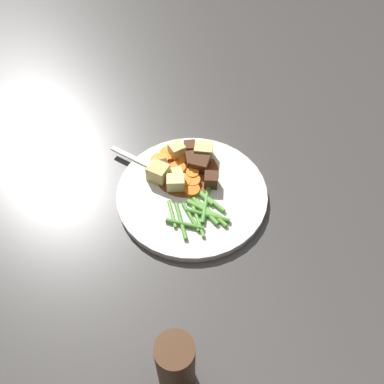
# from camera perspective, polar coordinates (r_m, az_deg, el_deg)

# --- Properties ---
(ground_plane) EXTENTS (3.00, 3.00, 0.00)m
(ground_plane) POSITION_cam_1_polar(r_m,az_deg,el_deg) (0.82, -0.00, -0.58)
(ground_plane) COLOR #423F3D
(dinner_plate) EXTENTS (0.27, 0.27, 0.01)m
(dinner_plate) POSITION_cam_1_polar(r_m,az_deg,el_deg) (0.82, -0.00, -0.29)
(dinner_plate) COLOR white
(dinner_plate) RESTS_ON ground_plane
(stew_sauce) EXTENTS (0.12, 0.12, 0.00)m
(stew_sauce) POSITION_cam_1_polar(r_m,az_deg,el_deg) (0.84, -0.74, 2.64)
(stew_sauce) COLOR brown
(stew_sauce) RESTS_ON dinner_plate
(carrot_slice_0) EXTENTS (0.04, 0.04, 0.01)m
(carrot_slice_0) POSITION_cam_1_polar(r_m,az_deg,el_deg) (0.82, 0.06, 1.39)
(carrot_slice_0) COLOR orange
(carrot_slice_0) RESTS_ON dinner_plate
(carrot_slice_1) EXTENTS (0.04, 0.04, 0.01)m
(carrot_slice_1) POSITION_cam_1_polar(r_m,az_deg,el_deg) (0.86, -1.06, 4.31)
(carrot_slice_1) COLOR orange
(carrot_slice_1) RESTS_ON dinner_plate
(carrot_slice_2) EXTENTS (0.03, 0.03, 0.01)m
(carrot_slice_2) POSITION_cam_1_polar(r_m,az_deg,el_deg) (0.84, -1.67, 3.10)
(carrot_slice_2) COLOR orange
(carrot_slice_2) RESTS_ON dinner_plate
(carrot_slice_3) EXTENTS (0.04, 0.04, 0.01)m
(carrot_slice_3) POSITION_cam_1_polar(r_m,az_deg,el_deg) (0.85, -4.17, 3.90)
(carrot_slice_3) COLOR orange
(carrot_slice_3) RESTS_ON dinner_plate
(carrot_slice_4) EXTENTS (0.04, 0.04, 0.01)m
(carrot_slice_4) POSITION_cam_1_polar(r_m,az_deg,el_deg) (0.82, -1.13, 1.32)
(carrot_slice_4) COLOR orange
(carrot_slice_4) RESTS_ON dinner_plate
(carrot_slice_5) EXTENTS (0.05, 0.05, 0.01)m
(carrot_slice_5) POSITION_cam_1_polar(r_m,az_deg,el_deg) (0.86, -3.27, 4.78)
(carrot_slice_5) COLOR orange
(carrot_slice_5) RESTS_ON dinner_plate
(carrot_slice_6) EXTENTS (0.03, 0.03, 0.01)m
(carrot_slice_6) POSITION_cam_1_polar(r_m,az_deg,el_deg) (0.83, 0.06, 2.30)
(carrot_slice_6) COLOR orange
(carrot_slice_6) RESTS_ON dinner_plate
(carrot_slice_7) EXTENTS (0.04, 0.04, 0.01)m
(carrot_slice_7) POSITION_cam_1_polar(r_m,az_deg,el_deg) (0.81, 0.08, 0.42)
(carrot_slice_7) COLOR orange
(carrot_slice_7) RESTS_ON dinner_plate
(potato_chunk_0) EXTENTS (0.03, 0.03, 0.03)m
(potato_chunk_0) POSITION_cam_1_polar(r_m,az_deg,el_deg) (0.86, -1.94, 5.30)
(potato_chunk_0) COLOR #E5CC7A
(potato_chunk_0) RESTS_ON dinner_plate
(potato_chunk_1) EXTENTS (0.04, 0.04, 0.03)m
(potato_chunk_1) POSITION_cam_1_polar(r_m,az_deg,el_deg) (0.85, 1.49, 5.15)
(potato_chunk_1) COLOR #E5CC7A
(potato_chunk_1) RESTS_ON dinner_plate
(potato_chunk_2) EXTENTS (0.05, 0.05, 0.03)m
(potato_chunk_2) POSITION_cam_1_polar(r_m,az_deg,el_deg) (0.82, -4.32, 2.49)
(potato_chunk_2) COLOR #DBBC6B
(potato_chunk_2) RESTS_ON dinner_plate
(potato_chunk_3) EXTENTS (0.03, 0.03, 0.02)m
(potato_chunk_3) POSITION_cam_1_polar(r_m,az_deg,el_deg) (0.82, -2.00, 2.22)
(potato_chunk_3) COLOR #E5CC7A
(potato_chunk_3) RESTS_ON dinner_plate
(potato_chunk_4) EXTENTS (0.04, 0.04, 0.03)m
(potato_chunk_4) POSITION_cam_1_polar(r_m,az_deg,el_deg) (0.81, -2.10, 1.15)
(potato_chunk_4) COLOR #EAD68C
(potato_chunk_4) RESTS_ON dinner_plate
(meat_chunk_0) EXTENTS (0.03, 0.03, 0.02)m
(meat_chunk_0) POSITION_cam_1_polar(r_m,az_deg,el_deg) (0.83, -3.95, 3.07)
(meat_chunk_0) COLOR #56331E
(meat_chunk_0) RESTS_ON dinner_plate
(meat_chunk_1) EXTENTS (0.04, 0.03, 0.02)m
(meat_chunk_1) POSITION_cam_1_polar(r_m,az_deg,el_deg) (0.84, 0.11, 4.01)
(meat_chunk_1) COLOR #4C2B19
(meat_chunk_1) RESTS_ON dinner_plate
(meat_chunk_2) EXTENTS (0.04, 0.04, 0.03)m
(meat_chunk_2) POSITION_cam_1_polar(r_m,az_deg,el_deg) (0.84, 1.08, 3.60)
(meat_chunk_2) COLOR #4C2B19
(meat_chunk_2) RESTS_ON dinner_plate
(meat_chunk_3) EXTENTS (0.03, 0.03, 0.02)m
(meat_chunk_3) POSITION_cam_1_polar(r_m,az_deg,el_deg) (0.87, -0.26, 5.68)
(meat_chunk_3) COLOR #4C2B19
(meat_chunk_3) RESTS_ON dinner_plate
(meat_chunk_4) EXTENTS (0.03, 0.03, 0.03)m
(meat_chunk_4) POSITION_cam_1_polar(r_m,az_deg,el_deg) (0.81, 2.37, 1.61)
(meat_chunk_4) COLOR #4C2B19
(meat_chunk_4) RESTS_ON dinner_plate
(green_bean_0) EXTENTS (0.07, 0.02, 0.01)m
(green_bean_0) POSITION_cam_1_polar(r_m,az_deg,el_deg) (0.77, -1.42, -3.71)
(green_bean_0) COLOR #599E38
(green_bean_0) RESTS_ON dinner_plate
(green_bean_1) EXTENTS (0.06, 0.02, 0.01)m
(green_bean_1) POSITION_cam_1_polar(r_m,az_deg,el_deg) (0.80, 1.08, -0.24)
(green_bean_1) COLOR #66AD42
(green_bean_1) RESTS_ON dinner_plate
(green_bean_2) EXTENTS (0.05, 0.05, 0.01)m
(green_bean_2) POSITION_cam_1_polar(r_m,az_deg,el_deg) (0.76, -0.93, -4.15)
(green_bean_2) COLOR #4C8E33
(green_bean_2) RESTS_ON dinner_plate
(green_bean_3) EXTENTS (0.07, 0.03, 0.01)m
(green_bean_3) POSITION_cam_1_polar(r_m,az_deg,el_deg) (0.78, 2.45, -2.66)
(green_bean_3) COLOR #66AD42
(green_bean_3) RESTS_ON dinner_plate
(green_bean_4) EXTENTS (0.06, 0.04, 0.01)m
(green_bean_4) POSITION_cam_1_polar(r_m,az_deg,el_deg) (0.78, 1.52, -2.24)
(green_bean_4) COLOR #66AD42
(green_bean_4) RESTS_ON dinner_plate
(green_bean_5) EXTENTS (0.07, 0.02, 0.01)m
(green_bean_5) POSITION_cam_1_polar(r_m,az_deg,el_deg) (0.78, 1.41, -2.55)
(green_bean_5) COLOR #66AD42
(green_bean_5) RESTS_ON dinner_plate
(green_bean_6) EXTENTS (0.08, 0.03, 0.01)m
(green_bean_6) POSITION_cam_1_polar(r_m,az_deg,el_deg) (0.80, 2.03, -0.80)
(green_bean_6) COLOR #66AD42
(green_bean_6) RESTS_ON dinner_plate
(green_bean_7) EXTENTS (0.06, 0.01, 0.01)m
(green_bean_7) POSITION_cam_1_polar(r_m,az_deg,el_deg) (0.77, -0.16, -3.21)
(green_bean_7) COLOR #599E38
(green_bean_7) RESTS_ON dinner_plate
(green_bean_8) EXTENTS (0.07, 0.05, 0.01)m
(green_bean_8) POSITION_cam_1_polar(r_m,az_deg,el_deg) (0.79, 1.74, -1.66)
(green_bean_8) COLOR #4C8E33
(green_bean_8) RESTS_ON dinner_plate
(green_bean_9) EXTENTS (0.07, 0.04, 0.01)m
(green_bean_9) POSITION_cam_1_polar(r_m,az_deg,el_deg) (0.78, 1.66, -2.34)
(green_bean_9) COLOR #66AD42
(green_bean_9) RESTS_ON dinner_plate
(green_bean_10) EXTENTS (0.06, 0.02, 0.01)m
(green_bean_10) POSITION_cam_1_polar(r_m,az_deg,el_deg) (0.78, -2.55, -2.79)
(green_bean_10) COLOR #66AD42
(green_bean_10) RESTS_ON dinner_plate
(green_bean_11) EXTENTS (0.06, 0.06, 0.01)m
(green_bean_11) POSITION_cam_1_polar(r_m,az_deg,el_deg) (0.77, 1.78, -3.11)
(green_bean_11) COLOR #4C8E33
(green_bean_11) RESTS_ON dinner_plate
(green_bean_12) EXTENTS (0.06, 0.02, 0.01)m
(green_bean_12) POSITION_cam_1_polar(r_m,az_deg,el_deg) (0.77, 0.81, -3.77)
(green_bean_12) COLOR #66AD42
(green_bean_12) RESTS_ON dinner_plate
(fork) EXTENTS (0.16, 0.10, 0.00)m
(fork) POSITION_cam_1_polar(r_m,az_deg,el_deg) (0.85, -5.16, 3.21)
(fork) COLOR silver
(fork) RESTS_ON dinner_plate
(pepper_mill) EXTENTS (0.05, 0.05, 0.12)m
(pepper_mill) POSITION_cam_1_polar(r_m,az_deg,el_deg) (0.62, -2.08, -21.11)
(pepper_mill) COLOR #4C2D19
(pepper_mill) RESTS_ON ground_plane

